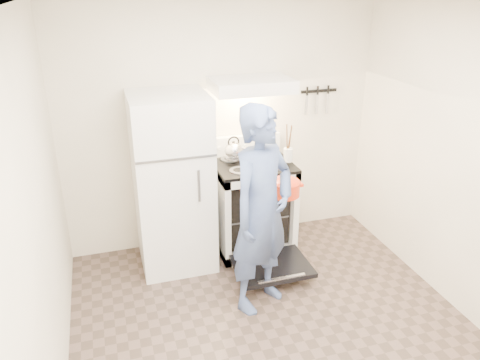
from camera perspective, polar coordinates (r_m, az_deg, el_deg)
name	(u,v)px	position (r m, az deg, el deg)	size (l,w,h in m)	color
floor	(284,346)	(3.88, 5.33, -19.46)	(3.60, 3.60, 0.00)	brown
back_wall	(222,127)	(4.76, -2.25, 6.51)	(3.20, 0.02, 2.50)	#F1E4CA
refrigerator	(173,183)	(4.47, -8.22, -0.36)	(0.70, 0.70, 1.70)	white
stove_body	(253,207)	(4.82, 1.54, -3.36)	(0.76, 0.65, 0.92)	white
cooktop	(253,165)	(4.63, 1.60, 1.90)	(0.76, 0.65, 0.03)	black
backsplash	(244,145)	(4.84, 0.55, 4.35)	(0.76, 0.07, 0.20)	white
oven_door	(272,266)	(4.51, 3.91, -10.43)	(0.70, 0.54, 0.04)	black
oven_rack	(253,209)	(4.83, 1.54, -3.57)	(0.60, 0.52, 0.01)	slate
range_hood	(251,85)	(4.47, 1.40, 11.51)	(0.76, 0.50, 0.12)	white
knife_strip	(319,91)	(5.03, 9.59, 10.66)	(0.40, 0.02, 0.03)	black
pizza_stone	(261,208)	(4.84, 2.55, -3.38)	(0.36, 0.36, 0.02)	#8E6D4C
tea_kettle	(234,149)	(4.61, -0.78, 3.75)	(0.22, 0.18, 0.26)	#B9B9BE
utensil_jar	(288,155)	(4.59, 5.89, 3.07)	(0.09, 0.09, 0.13)	silver
person	(262,211)	(3.81, 2.68, -3.83)	(0.65, 0.43, 1.78)	navy
dutch_oven	(285,189)	(4.19, 5.48, -1.05)	(0.34, 0.27, 0.23)	red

